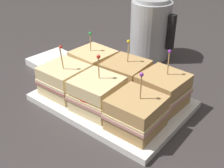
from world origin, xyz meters
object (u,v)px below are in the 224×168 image
Objects in this scene: sandwich_back_right at (163,90)px; sandwich_front_right at (136,113)px; napkin_stack at (54,61)px; sandwich_front_left at (65,80)px; serving_platter at (112,101)px; kettle_steel at (151,29)px; sandwich_back_center at (126,76)px; sandwich_back_left at (93,64)px; sandwich_front_center at (97,94)px.

sandwich_front_right is at bearing -88.71° from sandwich_back_right.
sandwich_front_left is at bearing -32.52° from napkin_stack.
napkin_stack is (-0.31, 0.06, 0.00)m from serving_platter.
kettle_steel reaches higher than serving_platter.
sandwich_front_left is 0.27m from sandwich_back_right.
sandwich_back_center is (0.00, 0.06, 0.05)m from serving_platter.
sandwich_front_right is (0.25, -0.00, 0.00)m from sandwich_front_left.
kettle_steel is at bearing 83.85° from sandwich_back_left.
sandwich_front_right is 0.63× the size of kettle_steel.
kettle_steel reaches higher than sandwich_back_right.
kettle_steel is 0.36m from napkin_stack.
sandwich_front_center reaches higher than sandwich_front_right.
kettle_steel is (-0.09, 0.27, 0.05)m from sandwich_back_center.
serving_platter is 0.08m from sandwich_back_center.
sandwich_front_left is 0.64× the size of kettle_steel.
sandwich_front_left reaches higher than napkin_stack.
sandwich_front_right reaches higher than napkin_stack.
kettle_steel reaches higher than sandwich_back_left.
sandwich_front_left is at bearing -90.65° from sandwich_back_left.
sandwich_front_center is (0.00, -0.06, 0.05)m from serving_platter.
serving_platter is at bearing 90.05° from sandwich_front_center.
sandwich_back_center is at bearing -71.26° from kettle_steel.
serving_platter is 0.15m from sandwich_front_left.
sandwich_back_left reaches higher than serving_platter.
sandwich_front_right is 0.46m from kettle_steel.
sandwich_back_center reaches higher than sandwich_back_left.
serving_platter is 2.61× the size of sandwich_back_right.
sandwich_front_left is 0.12m from sandwich_front_center.
sandwich_back_left is at bearing -179.21° from sandwich_back_right.
kettle_steel is at bearing 118.41° from sandwich_front_right.
napkin_stack is (-0.44, 0.12, -0.05)m from sandwich_front_right.
sandwich_back_left is 0.12m from sandwich_back_center.
sandwich_back_right is 0.35m from kettle_steel.
sandwich_front_left reaches higher than serving_platter.
serving_platter is at bearing -152.42° from sandwich_back_right.
sandwich_back_left reaches higher than napkin_stack.
sandwich_front_center is 0.17m from sandwich_back_right.
sandwich_back_right is at bearing -52.09° from kettle_steel.
napkin_stack is at bearing 168.95° from serving_platter.
sandwich_front_left is (-0.12, -0.06, 0.05)m from serving_platter.
sandwich_back_left is 0.62× the size of kettle_steel.
sandwich_front_left is 1.02× the size of sandwich_front_right.
sandwich_front_center is at bearing -89.95° from serving_platter.
sandwich_back_center is at bearing -179.42° from sandwich_back_right.
sandwich_back_right is at bearing 45.78° from sandwich_front_center.
sandwich_front_center is 0.12m from sandwich_front_right.
kettle_steel is (0.03, 0.40, 0.05)m from sandwich_front_left.
sandwich_back_left is 0.96× the size of sandwich_back_center.
sandwich_back_left is (-0.25, 0.12, 0.00)m from sandwich_front_right.
sandwich_back_left is 0.93× the size of napkin_stack.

